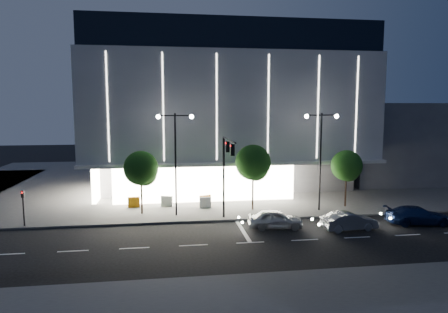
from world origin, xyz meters
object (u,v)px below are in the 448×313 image
object	(u,v)px
ped_signal_far	(23,204)
barrier_d	(205,202)
tree_mid	(253,164)
car_third	(417,215)
street_lamp_east	(321,147)
traffic_mast	(226,163)
car_second	(349,221)
tree_right	(347,167)
street_lamp_west	(175,149)
barrier_c	(205,200)
barrier_a	(134,202)
car_lead	(276,219)
barrier_b	(167,201)
tree_left	(141,170)

from	to	relation	value
ped_signal_far	barrier_d	xyz separation A→B (m)	(14.76, 3.83, -1.24)
tree_mid	car_third	bearing A→B (deg)	-25.80
street_lamp_east	tree_mid	size ratio (longest dim) A/B	1.46
traffic_mast	car_second	bearing A→B (deg)	-18.37
street_lamp_east	tree_mid	distance (m)	6.27
car_third	tree_right	bearing A→B (deg)	35.73
street_lamp_west	barrier_c	distance (m)	6.76
car_third	barrier_a	bearing A→B (deg)	76.51
car_lead	tree_right	bearing A→B (deg)	-50.38
street_lamp_east	ped_signal_far	xyz separation A→B (m)	(-25.00, -1.50, -4.07)
traffic_mast	tree_mid	bearing A→B (deg)	50.58
car_third	barrier_c	world-z (taller)	car_third
traffic_mast	barrier_b	bearing A→B (deg)	128.74
street_lamp_west	tree_right	world-z (taller)	street_lamp_west
tree_left	car_second	distance (m)	17.82
tree_left	barrier_d	bearing A→B (deg)	12.87
ped_signal_far	barrier_b	xyz separation A→B (m)	(11.18, 4.85, -1.24)
traffic_mast	ped_signal_far	distance (m)	16.35
street_lamp_east	barrier_a	world-z (taller)	street_lamp_east
car_lead	barrier_c	size ratio (longest dim) A/B	3.91
traffic_mast	car_lead	distance (m)	5.92
barrier_b	car_second	bearing A→B (deg)	-17.08
street_lamp_east	barrier_a	size ratio (longest dim) A/B	8.18
car_third	car_lead	bearing A→B (deg)	93.59
tree_mid	car_second	world-z (taller)	tree_mid
barrier_d	traffic_mast	bearing A→B (deg)	-69.57
tree_mid	barrier_c	size ratio (longest dim) A/B	5.59
street_lamp_west	tree_left	distance (m)	3.69
barrier_d	car_lead	bearing A→B (deg)	-47.66
ped_signal_far	tree_left	bearing A→B (deg)	15.61
street_lamp_east	tree_right	distance (m)	3.81
tree_mid	barrier_b	distance (m)	8.97
tree_right	barrier_d	distance (m)	13.72
car_second	barrier_c	size ratio (longest dim) A/B	3.92
tree_left	barrier_b	xyz separation A→B (m)	(2.16, 2.32, -3.38)
street_lamp_west	traffic_mast	bearing A→B (deg)	-33.65
tree_mid	barrier_b	size ratio (longest dim) A/B	5.59
barrier_a	barrier_d	xyz separation A→B (m)	(6.64, -1.00, 0.00)
ped_signal_far	car_third	xyz separation A→B (m)	(31.43, -3.48, -1.16)
car_second	barrier_c	world-z (taller)	car_second
street_lamp_west	barrier_d	distance (m)	6.42
barrier_b	barrier_d	xyz separation A→B (m)	(3.58, -1.01, 0.00)
traffic_mast	car_third	bearing A→B (deg)	-8.53
traffic_mast	barrier_a	xyz separation A→B (m)	(-7.88, 6.00, -4.38)
barrier_b	ped_signal_far	bearing A→B (deg)	-140.76
traffic_mast	tree_mid	world-z (taller)	traffic_mast
car_second	street_lamp_east	bearing A→B (deg)	-3.13
tree_right	car_second	world-z (taller)	tree_right
tree_right	barrier_a	xyz separation A→B (m)	(-19.91, 2.31, -3.23)
street_lamp_east	tree_left	world-z (taller)	street_lamp_east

